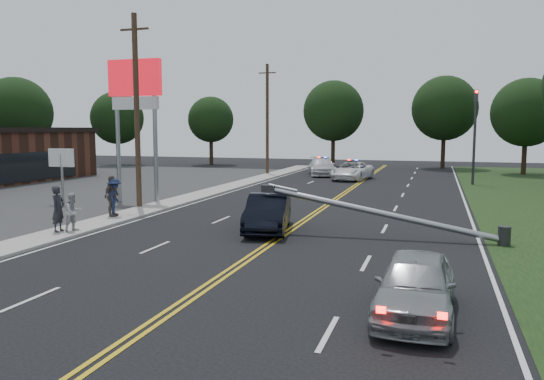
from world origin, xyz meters
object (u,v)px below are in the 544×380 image
(pylon_sign, at_px, (135,96))
(waiting_sedan, at_px, (416,285))
(bystander_c, at_px, (115,197))
(crashed_sedan, at_px, (268,213))
(small_sign, at_px, (61,163))
(emergency_b, at_px, (322,167))
(fallen_streetlight, at_px, (393,215))
(bystander_d, at_px, (112,196))
(utility_pole_mid, at_px, (137,111))
(bystander_b, at_px, (73,212))
(traffic_signal, at_px, (475,128))
(utility_pole_far, at_px, (267,119))
(bystander_a, at_px, (58,209))
(emergency_a, at_px, (352,171))

(pylon_sign, distance_m, waiting_sedan, 22.04)
(bystander_c, bearing_deg, crashed_sedan, -121.55)
(small_sign, height_order, emergency_b, small_sign)
(fallen_streetlight, height_order, emergency_b, fallen_streetlight)
(bystander_c, bearing_deg, bystander_d, 100.33)
(utility_pole_mid, relative_size, bystander_d, 5.23)
(fallen_streetlight, xyz_separation_m, crashed_sedan, (-5.03, 0.12, -0.17))
(waiting_sedan, bearing_deg, small_sign, 149.19)
(utility_pole_mid, distance_m, bystander_b, 8.06)
(traffic_signal, distance_m, utility_pole_mid, 25.12)
(pylon_sign, relative_size, small_sign, 2.58)
(utility_pole_far, relative_size, emergency_b, 1.82)
(emergency_b, bearing_deg, bystander_c, -116.13)
(utility_pole_far, relative_size, bystander_c, 5.64)
(crashed_sedan, distance_m, bystander_a, 8.31)
(emergency_b, xyz_separation_m, bystander_c, (-4.36, -25.73, 0.21))
(waiting_sedan, xyz_separation_m, bystander_a, (-13.86, 5.30, 0.32))
(utility_pole_mid, distance_m, waiting_sedan, 19.59)
(crashed_sedan, relative_size, emergency_b, 0.83)
(small_sign, xyz_separation_m, emergency_a, (13.06, 19.25, -1.60))
(small_sign, bearing_deg, bystander_b, -48.66)
(bystander_b, height_order, bystander_c, bystander_c)
(crashed_sedan, bearing_deg, bystander_d, 163.60)
(fallen_streetlight, bearing_deg, emergency_a, 102.43)
(utility_pole_mid, height_order, bystander_c, utility_pole_mid)
(utility_pole_far, bearing_deg, small_sign, -102.31)
(small_sign, bearing_deg, bystander_c, -30.06)
(traffic_signal, xyz_separation_m, bystander_c, (-16.87, -21.14, -3.20))
(small_sign, xyz_separation_m, bystander_d, (5.33, -3.22, -1.26))
(fallen_streetlight, height_order, bystander_d, bystander_d)
(fallen_streetlight, xyz_separation_m, bystander_a, (-12.70, -3.07, 0.11))
(crashed_sedan, bearing_deg, small_sign, 151.98)
(pylon_sign, xyz_separation_m, bystander_d, (1.83, -5.22, -4.92))
(waiting_sedan, xyz_separation_m, bystander_d, (-14.02, 9.15, 0.37))
(emergency_b, bearing_deg, utility_pole_far, 170.22)
(fallen_streetlight, xyz_separation_m, utility_pole_far, (-13.39, 26.00, 4.17))
(utility_pole_far, bearing_deg, crashed_sedan, -72.09)
(bystander_b, bearing_deg, fallen_streetlight, -58.84)
(bystander_c, bearing_deg, waiting_sedan, -149.66)
(emergency_a, bearing_deg, small_sign, -115.04)
(fallen_streetlight, relative_size, bystander_c, 5.28)
(bystander_c, relative_size, bystander_d, 0.93)
(fallen_streetlight, height_order, emergency_a, fallen_streetlight)
(utility_pole_mid, distance_m, bystander_d, 5.17)
(emergency_b, relative_size, bystander_b, 3.59)
(fallen_streetlight, height_order, waiting_sedan, fallen_streetlight)
(emergency_b, distance_m, bystander_b, 29.62)
(fallen_streetlight, relative_size, waiting_sedan, 2.25)
(pylon_sign, height_order, utility_pole_far, utility_pole_far)
(fallen_streetlight, bearing_deg, crashed_sedan, 178.62)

